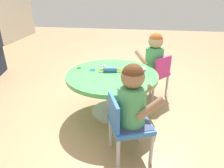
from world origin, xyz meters
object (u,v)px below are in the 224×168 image
(seated_child_left, at_px, (133,98))
(child_chair_right, at_px, (155,74))
(rolling_pin, at_px, (110,70))
(child_chair_left, at_px, (126,124))
(seated_child_right, at_px, (154,55))
(craft_scissors, at_px, (104,68))
(craft_table, at_px, (112,83))

(seated_child_left, relative_size, child_chair_right, 0.95)
(child_chair_right, distance_m, rolling_pin, 0.66)
(child_chair_left, height_order, seated_child_left, seated_child_left)
(child_chair_right, relative_size, rolling_pin, 2.32)
(child_chair_left, bearing_deg, seated_child_right, -11.67)
(seated_child_left, height_order, craft_scissors, seated_child_left)
(seated_child_left, distance_m, seated_child_right, 1.10)
(seated_child_right, bearing_deg, child_chair_left, 168.33)
(seated_child_right, xyz_separation_m, craft_scissors, (-0.33, 0.54, -0.07))
(child_chair_right, bearing_deg, rolling_pin, 130.00)
(child_chair_left, xyz_separation_m, seated_child_left, (0.01, -0.04, 0.23))
(child_chair_left, height_order, craft_scissors, child_chair_left)
(child_chair_left, relative_size, child_chair_right, 1.00)
(seated_child_left, bearing_deg, craft_scissors, 24.76)
(seated_child_right, bearing_deg, rolling_pin, 133.60)
(craft_table, height_order, seated_child_right, seated_child_right)
(child_chair_left, height_order, seated_child_right, seated_child_right)
(child_chair_right, bearing_deg, child_chair_left, 166.54)
(craft_table, distance_m, seated_child_right, 0.67)
(craft_scissors, bearing_deg, seated_child_left, -155.24)
(craft_table, height_order, rolling_pin, rolling_pin)
(craft_table, height_order, craft_scissors, craft_scissors)
(seated_child_left, distance_m, craft_scissors, 0.83)
(craft_scissors, bearing_deg, rolling_pin, -143.59)
(craft_table, xyz_separation_m, craft_scissors, (0.15, 0.11, 0.11))
(craft_table, relative_size, seated_child_right, 1.82)
(rolling_pin, bearing_deg, child_chair_right, -50.00)
(craft_table, bearing_deg, craft_scissors, 34.68)
(child_chair_right, bearing_deg, seated_child_right, 47.80)
(child_chair_left, distance_m, seated_child_right, 1.14)
(child_chair_right, xyz_separation_m, rolling_pin, (-0.41, 0.49, 0.18))
(seated_child_left, distance_m, rolling_pin, 0.70)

